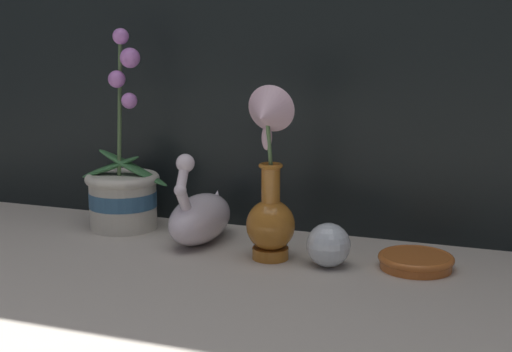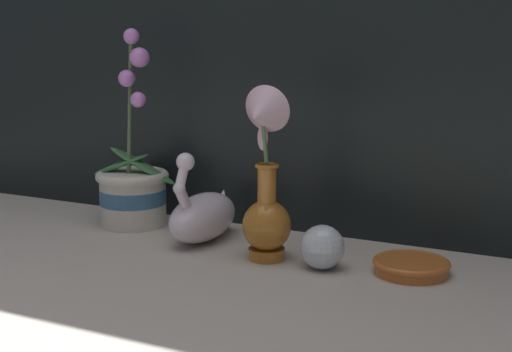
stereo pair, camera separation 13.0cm
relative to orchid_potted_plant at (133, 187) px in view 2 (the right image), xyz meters
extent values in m
plane|color=#BCB2A3|center=(0.30, -0.18, -0.08)|extent=(2.80, 2.80, 0.00)
cylinder|color=beige|center=(0.00, 0.00, -0.02)|extent=(0.14, 0.14, 0.11)
cylinder|color=#386689|center=(0.00, 0.00, -0.02)|extent=(0.14, 0.14, 0.03)
torus|color=beige|center=(0.00, 0.00, 0.02)|extent=(0.15, 0.15, 0.02)
cylinder|color=#4C6B3D|center=(0.00, 0.00, 0.17)|extent=(0.01, 0.03, 0.27)
ellipsoid|color=#38703D|center=(0.02, 0.00, 0.05)|extent=(0.15, 0.06, 0.08)
ellipsoid|color=#38703D|center=(-0.02, -0.01, 0.05)|extent=(0.13, 0.07, 0.06)
sphere|color=#C67AD1|center=(0.00, 0.01, 0.31)|extent=(0.03, 0.03, 0.03)
sphere|color=#C67AD1|center=(0.02, 0.00, 0.26)|extent=(0.04, 0.04, 0.04)
sphere|color=#C67AD1|center=(0.00, -0.01, 0.22)|extent=(0.03, 0.03, 0.03)
sphere|color=#C67AD1|center=(0.03, -0.01, 0.18)|extent=(0.03, 0.03, 0.03)
ellipsoid|color=white|center=(0.19, -0.04, -0.03)|extent=(0.09, 0.19, 0.09)
cone|color=white|center=(0.19, 0.03, -0.02)|extent=(0.05, 0.07, 0.07)
cylinder|color=white|center=(0.19, -0.11, 0.01)|extent=(0.02, 0.05, 0.06)
sphere|color=white|center=(0.19, -0.12, 0.04)|extent=(0.02, 0.02, 0.02)
cylinder|color=white|center=(0.19, -0.11, 0.06)|extent=(0.02, 0.04, 0.05)
sphere|color=white|center=(0.19, -0.10, 0.08)|extent=(0.03, 0.03, 0.03)
cylinder|color=#B26B23|center=(0.35, -0.09, -0.07)|extent=(0.06, 0.06, 0.02)
ellipsoid|color=#B26B23|center=(0.35, -0.09, -0.02)|extent=(0.09, 0.09, 0.09)
cylinder|color=#B26B23|center=(0.35, -0.09, 0.05)|extent=(0.03, 0.03, 0.07)
torus|color=#B26B23|center=(0.35, -0.09, 0.09)|extent=(0.04, 0.04, 0.01)
cylinder|color=#567A47|center=(0.35, -0.10, 0.13)|extent=(0.01, 0.02, 0.08)
cone|color=beige|center=(0.35, -0.11, 0.18)|extent=(0.08, 0.07, 0.09)
ellipsoid|color=beige|center=(0.34, -0.09, 0.14)|extent=(0.02, 0.02, 0.04)
sphere|color=silver|center=(0.45, -0.10, -0.04)|extent=(0.08, 0.08, 0.08)
cylinder|color=#C66628|center=(0.60, -0.06, -0.07)|extent=(0.12, 0.12, 0.02)
torus|color=#C66628|center=(0.60, -0.06, -0.06)|extent=(0.13, 0.13, 0.01)
camera|label=1|loc=(0.74, -1.23, 0.31)|focal=50.00mm
camera|label=2|loc=(0.86, -1.18, 0.31)|focal=50.00mm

